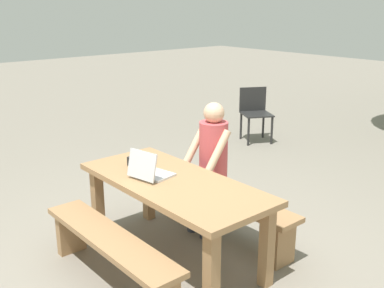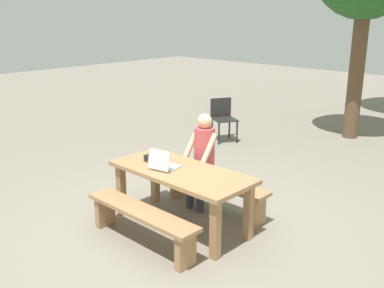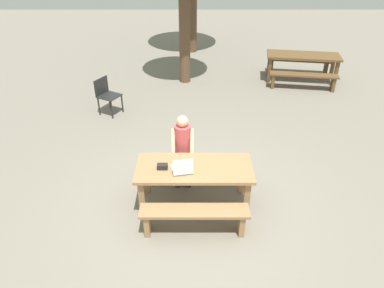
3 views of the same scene
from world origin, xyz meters
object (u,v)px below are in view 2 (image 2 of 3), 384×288
object	(u,v)px
picnic_table_front	(181,179)
laptop	(163,164)
small_pouch	(151,159)
plastic_chair	(223,118)
person_seated	(202,155)

from	to	relation	value
picnic_table_front	laptop	distance (m)	0.27
small_pouch	plastic_chair	distance (m)	3.63
picnic_table_front	small_pouch	xyz separation A→B (m)	(-0.47, -0.05, 0.15)
picnic_table_front	person_seated	xyz separation A→B (m)	(-0.19, 0.58, 0.11)
laptop	person_seated	world-z (taller)	person_seated
plastic_chair	person_seated	bearing A→B (deg)	-117.01
laptop	picnic_table_front	bearing A→B (deg)	-158.81
small_pouch	picnic_table_front	bearing A→B (deg)	5.96
laptop	plastic_chair	size ratio (longest dim) A/B	0.41
person_seated	plastic_chair	world-z (taller)	person_seated
picnic_table_front	small_pouch	world-z (taller)	small_pouch
picnic_table_front	laptop	size ratio (longest dim) A/B	5.08
laptop	small_pouch	xyz separation A→B (m)	(-0.30, 0.06, -0.02)
small_pouch	laptop	bearing A→B (deg)	-12.01
plastic_chair	small_pouch	bearing A→B (deg)	-126.49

